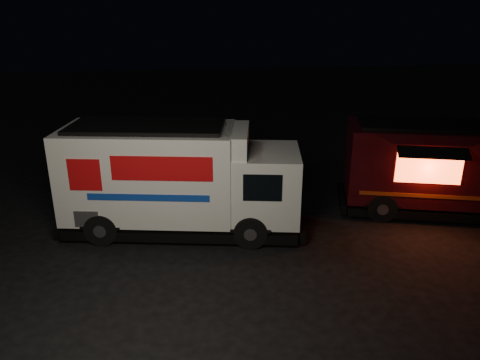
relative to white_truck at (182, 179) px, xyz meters
The scene contains 3 objects.
ground 2.92m from the white_truck, 75.96° to the right, with size 80.00×80.00×0.00m, color black.
white_truck is the anchor object (origin of this frame).
red_truck 8.27m from the white_truck, ahead, with size 6.34×2.33×2.95m, color #33090F, non-canonical shape.
Camera 1 is at (-0.69, -10.54, 6.39)m, focal length 35.00 mm.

